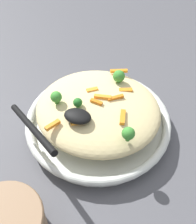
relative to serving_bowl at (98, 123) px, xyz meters
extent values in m
plane|color=#4C4C51|center=(0.00, 0.00, -0.02)|extent=(2.40, 2.40, 0.00)
cylinder|color=silver|center=(0.00, 0.00, -0.01)|extent=(0.31, 0.31, 0.02)
torus|color=silver|center=(0.00, 0.00, 0.01)|extent=(0.33, 0.33, 0.02)
torus|color=black|center=(0.00, 0.00, 0.01)|extent=(0.32, 0.32, 0.00)
ellipsoid|color=#DBC689|center=(0.00, 0.00, 0.04)|extent=(0.28, 0.26, 0.06)
cube|color=orange|center=(0.02, 0.07, 0.07)|extent=(0.03, 0.02, 0.01)
cube|color=orange|center=(-0.05, -0.05, 0.07)|extent=(0.03, 0.02, 0.01)
cube|color=orange|center=(-0.03, -0.02, 0.08)|extent=(0.03, 0.03, 0.01)
cube|color=orange|center=(-0.01, -0.11, 0.07)|extent=(0.04, 0.02, 0.01)
cube|color=orange|center=(0.06, 0.09, 0.07)|extent=(0.02, 0.03, 0.01)
cube|color=orange|center=(-0.06, 0.03, 0.07)|extent=(0.02, 0.04, 0.01)
cube|color=orange|center=(0.00, 0.01, 0.08)|extent=(0.03, 0.01, 0.01)
cube|color=orange|center=(-0.01, -0.01, 0.08)|extent=(0.04, 0.01, 0.01)
cube|color=orange|center=(0.02, -0.02, 0.08)|extent=(0.03, 0.02, 0.01)
cylinder|color=#205B1C|center=(0.03, 0.03, 0.08)|extent=(0.01, 0.01, 0.01)
sphere|color=#236B23|center=(0.03, 0.03, 0.08)|extent=(0.02, 0.02, 0.02)
cylinder|color=#377928|center=(0.08, 0.03, 0.07)|extent=(0.01, 0.01, 0.01)
sphere|color=#3D8E33|center=(0.08, 0.03, 0.09)|extent=(0.02, 0.02, 0.02)
cylinder|color=#377928|center=(-0.09, 0.08, 0.07)|extent=(0.01, 0.01, 0.01)
sphere|color=#3D8E33|center=(-0.09, 0.08, 0.09)|extent=(0.03, 0.03, 0.03)
cylinder|color=#377928|center=(-0.02, -0.08, 0.07)|extent=(0.01, 0.01, 0.01)
sphere|color=#3D8E33|center=(-0.02, -0.08, 0.08)|extent=(0.03, 0.03, 0.03)
ellipsoid|color=black|center=(0.02, 0.06, 0.08)|extent=(0.06, 0.04, 0.02)
cylinder|color=black|center=(0.08, 0.14, 0.11)|extent=(0.16, 0.12, 0.07)
torus|color=#8C6B4C|center=(0.06, 0.28, 0.06)|extent=(0.13, 0.13, 0.01)
camera|label=1|loc=(-0.14, 0.40, 0.50)|focal=45.13mm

